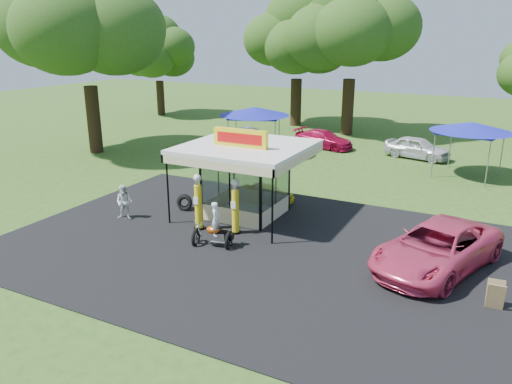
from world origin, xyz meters
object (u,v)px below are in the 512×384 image
Objects in this scene: a_frame_sign at (495,296)px; tent_east at (471,127)px; bg_car_a at (249,139)px; pink_sedan at (437,248)px; gas_pump_right at (235,208)px; kiosk_car at (267,193)px; gas_pump_left at (198,203)px; motorcycle at (215,229)px; spectator_west at (124,202)px; bg_car_c at (417,148)px; bg_car_b at (324,139)px; gas_station_kiosk at (246,179)px; tent_west at (255,112)px.

a_frame_sign is 0.20× the size of tent_east.
pink_sedan is at bearing -120.56° from bg_car_a.
gas_pump_right reaches higher than a_frame_sign.
gas_pump_right reaches higher than kiosk_car.
gas_pump_left reaches higher than kiosk_car.
tent_east is at bearing 50.11° from motorcycle.
gas_pump_left is at bearing -123.09° from tent_east.
tent_east reaches higher than bg_car_a.
gas_pump_left is 3.81m from spectator_west.
tent_east reaches higher than gas_pump_right.
bg_car_c is at bearing 121.55° from pink_sedan.
gas_pump_left reaches higher than gas_pump_right.
spectator_west is at bearing -179.20° from bg_car_b.
gas_pump_left is 0.55× the size of bg_car_a.
gas_station_kiosk is 1.16× the size of tent_east.
tent_east is (3.44, -3.30, 2.21)m from bg_car_c.
gas_pump_right is (0.68, -2.22, -0.61)m from gas_station_kiosk.
bg_car_c is (11.69, 2.54, -0.00)m from bg_car_a.
bg_car_a is (-15.39, 14.58, -0.07)m from pink_sedan.
gas_station_kiosk is at bearing 69.04° from gas_pump_left.
gas_pump_left is at bearing 168.73° from a_frame_sign.
spectator_west is at bearing -87.76° from tent_west.
bg_car_c is at bearing -64.83° from bg_car_a.
gas_pump_right is at bearing -157.96° from pink_sedan.
gas_station_kiosk is 2.21× the size of gas_pump_right.
gas_pump_left is at bearing -110.96° from gas_station_kiosk.
gas_station_kiosk is at bearing 174.79° from bg_car_c.
bg_car_b is at bearing 7.57° from kiosk_car.
motorcycle reaches higher than spectator_west.
gas_pump_right is at bearing 10.83° from gas_pump_left.
tent_west is (-4.32, 13.62, 1.85)m from gas_pump_left.
bg_car_c is at bearing 102.14° from a_frame_sign.
bg_car_a reaches higher than kiosk_car.
bg_car_c is 5.25m from tent_east.
a_frame_sign is 12.43m from kiosk_car.
gas_pump_right is at bearing -65.84° from tent_west.
gas_station_kiosk is at bearing -139.59° from bg_car_a.
kiosk_car is 13.40m from bg_car_b.
motorcycle is 0.43× the size of bg_car_a.
bg_car_c is at bearing 71.71° from gas_station_kiosk.
a_frame_sign is 16.27m from tent_east.
kiosk_car is 1.75× the size of spectator_west.
spectator_west is 0.37× the size of bg_car_c.
tent_east is (7.81, 14.21, 1.78)m from gas_pump_right.
a_frame_sign is 0.21× the size of bg_car_c.
pink_sedan is 13.99m from tent_east.
spectator_west is at bearing -131.49° from tent_east.
tent_west is at bearing 114.16° from gas_pump_right.
tent_west is (-14.04, 12.92, 2.23)m from pink_sedan.
a_frame_sign is at bearing -42.99° from tent_west.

